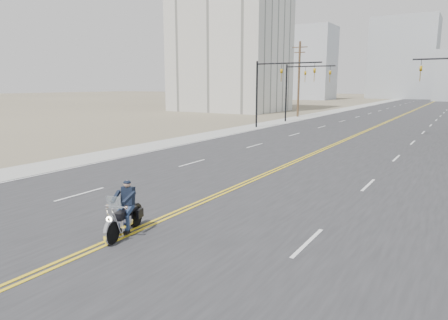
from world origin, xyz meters
name	(u,v)px	position (x,y,z in m)	size (l,w,h in m)	color
ground_plane	(81,255)	(0.00, 0.00, 0.00)	(400.00, 400.00, 0.00)	#776D56
road	(412,111)	(0.00, 70.00, 0.01)	(20.00, 200.00, 0.01)	#303033
sidewalk_left	(346,109)	(-11.50, 70.00, 0.01)	(3.00, 200.00, 0.01)	#A5A5A0
traffic_mast_left	(274,81)	(-8.98, 32.00, 4.94)	(7.10, 0.26, 7.00)	black
traffic_mast_far	(299,82)	(-9.31, 40.00, 4.87)	(6.10, 0.26, 7.00)	black
utility_pole_left	(299,78)	(-12.50, 48.00, 5.48)	(2.20, 0.30, 10.50)	brown
apartment_block	(230,23)	(-28.00, 55.00, 15.00)	(18.00, 14.00, 30.00)	silver
haze_bldg_a	(310,63)	(-35.00, 115.00, 11.00)	(14.00, 12.00, 22.00)	#B7BCC6
haze_bldg_d	(403,59)	(-12.00, 140.00, 13.00)	(20.00, 15.00, 26.00)	#ADB2B7
haze_bldg_f	(284,75)	(-50.00, 130.00, 8.00)	(12.00, 12.00, 16.00)	#ADB2B7
motorcyclist	(124,209)	(-0.07, 1.71, 0.83)	(0.91, 2.13, 1.66)	black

